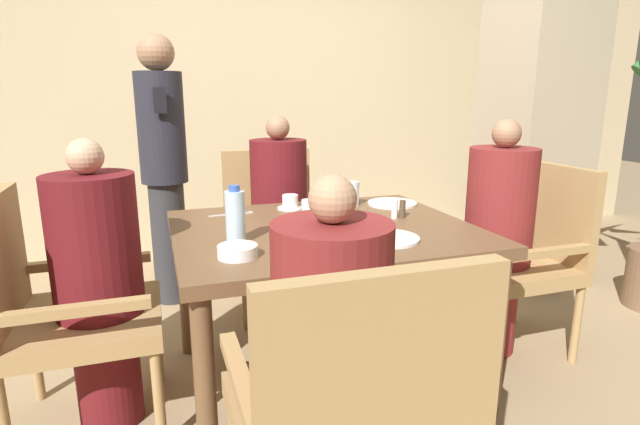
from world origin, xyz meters
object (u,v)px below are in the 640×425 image
glass_tall_near (310,214)px  chair_far_side (274,222)px  plate_main_left (387,238)px  plate_main_right (392,203)px  glass_tall_mid (331,212)px  diner_in_near_chair (332,365)px  standing_host (164,164)px  diner_in_right_chair (498,236)px  chair_near_corner (352,411)px  diner_in_left_chair (99,284)px  diner_in_far_chair (279,214)px  chair_left_side (58,305)px  glass_tall_far (352,194)px  chair_right_side (521,250)px  teacup_with_saucer (290,203)px  bowl_small (238,251)px  water_bottle (235,216)px

glass_tall_near → chair_far_side: bearing=86.1°
chair_far_side → plate_main_left: 1.23m
plate_main_right → glass_tall_mid: (-0.44, -0.30, 0.06)m
diner_in_near_chair → glass_tall_mid: diner_in_near_chair is taller
standing_host → chair_far_side: bearing=-21.2°
plate_main_right → glass_tall_near: bearing=-150.3°
diner_in_right_chair → chair_near_corner: 1.48m
diner_in_left_chair → glass_tall_near: size_ratio=9.20×
diner_in_left_chair → plate_main_left: bearing=-13.9°
plate_main_right → diner_in_right_chair: bearing=-35.1°
diner_in_far_chair → diner_in_near_chair: diner_in_far_chair is taller
chair_left_side → diner_in_left_chair: (0.15, 0.00, 0.06)m
diner_in_right_chair → plate_main_right: bearing=144.9°
chair_far_side → glass_tall_far: bearing=-65.7°
plate_main_left → glass_tall_far: (0.10, 0.61, 0.06)m
chair_right_side → plate_main_right: 0.68m
teacup_with_saucer → diner_in_near_chair: bearing=-99.9°
diner_in_right_chair → bowl_small: diner_in_right_chair is taller
teacup_with_saucer → plate_main_left: bearing=-71.2°
diner_in_far_chair → bowl_small: diner_in_far_chair is taller
diner_in_left_chair → bowl_small: diner_in_left_chair is taller
chair_left_side → glass_tall_far: 1.38m
glass_tall_mid → glass_tall_far: same height
bowl_small → water_bottle: bearing=82.4°
plate_main_right → chair_far_side: bearing=126.6°
teacup_with_saucer → bowl_small: teacup_with_saucer is taller
diner_in_left_chair → water_bottle: diner_in_left_chair is taller
diner_in_near_chair → plate_main_right: bearing=56.5°
plate_main_left → teacup_with_saucer: (-0.22, 0.63, 0.02)m
diner_in_left_chair → diner_in_near_chair: bearing=-50.6°
diner_in_left_chair → chair_left_side: bearing=180.0°
chair_near_corner → diner_in_near_chair: bearing=90.0°
diner_in_left_chair → glass_tall_far: (1.16, 0.34, 0.21)m
chair_left_side → chair_far_side: 1.40m
diner_in_far_chair → glass_tall_far: bearing=-59.1°
chair_far_side → chair_right_side: size_ratio=1.00×
chair_near_corner → chair_right_side: bearing=35.9°
diner_in_far_chair → teacup_with_saucer: bearing=-96.4°
chair_left_side → glass_tall_mid: size_ratio=7.67×
bowl_small → glass_tall_mid: (0.45, 0.29, 0.04)m
glass_tall_near → glass_tall_far: same height
chair_far_side → plate_main_right: 0.82m
chair_near_corner → water_bottle: size_ratio=4.23×
diner_in_right_chair → plate_main_left: size_ratio=4.69×
diner_in_far_chair → standing_host: size_ratio=0.72×
diner_in_far_chair → diner_in_left_chair: bearing=-138.7°
glass_tall_mid → plate_main_left: bearing=-63.5°
water_bottle → chair_left_side: bearing=169.8°
diner_in_left_chair → teacup_with_saucer: bearing=23.5°
plate_main_right → bowl_small: bowl_small is taller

